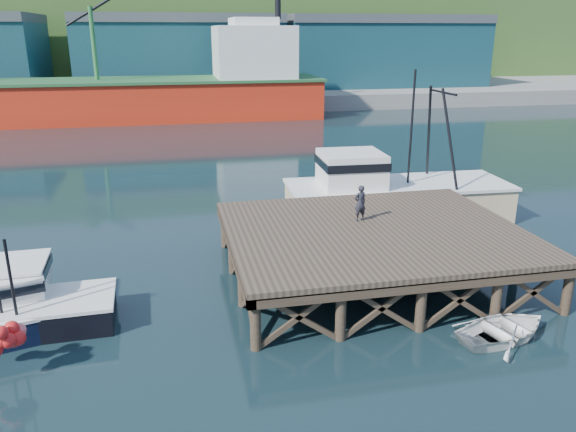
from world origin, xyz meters
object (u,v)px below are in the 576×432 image
object	(u,v)px
boat_navy	(17,312)
dinghy	(504,329)
boat_black	(9,306)
dockworker	(360,203)
trawler	(393,191)

from	to	relation	value
boat_navy	dinghy	xyz separation A→B (m)	(16.02, -3.94, -0.38)
boat_navy	boat_black	xyz separation A→B (m)	(-0.32, 0.42, 0.06)
dinghy	dockworker	xyz separation A→B (m)	(-2.80, 6.88, 2.54)
trawler	dinghy	distance (m)	12.74
boat_navy	boat_black	world-z (taller)	boat_black
trawler	dinghy	bearing A→B (deg)	-92.77
boat_navy	dinghy	bearing A→B (deg)	-29.44
boat_black	dockworker	distance (m)	13.94
dinghy	dockworker	bearing A→B (deg)	8.05
boat_black	trawler	distance (m)	19.35
dinghy	dockworker	size ratio (longest dim) A/B	2.23
boat_black	dockworker	xyz separation A→B (m)	(13.54, 2.52, 2.10)
dinghy	trawler	bearing A→B (deg)	-19.20
boat_navy	dockworker	xyz separation A→B (m)	(13.22, 2.95, 2.17)
boat_navy	dockworker	distance (m)	13.72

